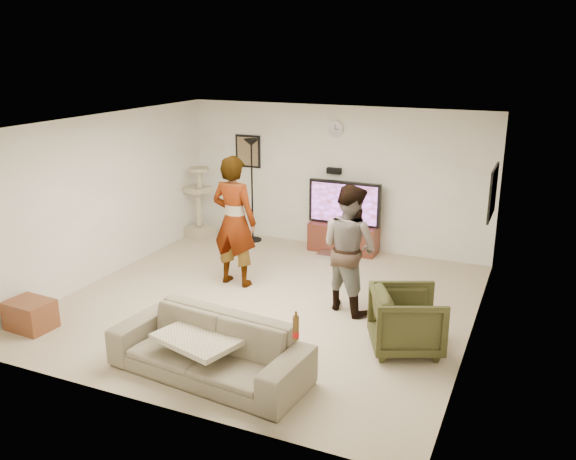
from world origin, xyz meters
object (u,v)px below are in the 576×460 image
at_px(tv_stand, 343,238).
at_px(cat_tree, 198,202).
at_px(sofa, 209,348).
at_px(side_table, 30,315).
at_px(person_left, 234,221).
at_px(armchair, 407,320).
at_px(beer_bottle, 296,328).
at_px(tv, 344,203).
at_px(person_right, 349,248).
at_px(floor_lamp, 252,191).

distance_m(tv_stand, cat_tree, 2.80).
relative_size(tv_stand, sofa, 0.54).
bearing_deg(side_table, person_left, 55.31).
distance_m(person_left, armchair, 3.07).
xyz_separation_m(tv_stand, person_left, (-1.01, -2.08, 0.73)).
xyz_separation_m(sofa, side_table, (-2.67, 0.07, -0.14)).
bearing_deg(beer_bottle, cat_tree, 131.71).
distance_m(cat_tree, beer_bottle, 5.67).
bearing_deg(sofa, tv_stand, 95.92).
height_order(tv, person_right, person_right).
height_order(floor_lamp, cat_tree, floor_lamp).
relative_size(cat_tree, sofa, 0.61).
height_order(floor_lamp, armchair, floor_lamp).
bearing_deg(armchair, tv_stand, 6.97).
relative_size(person_left, armchair, 2.40).
bearing_deg(person_left, sofa, 116.41).
bearing_deg(person_left, cat_tree, -41.57).
xyz_separation_m(person_right, beer_bottle, (0.20, -2.28, -0.10)).
height_order(tv, beer_bottle, tv).
xyz_separation_m(tv_stand, person_right, (0.82, -2.25, 0.62)).
height_order(tv_stand, beer_bottle, beer_bottle).
height_order(person_right, sofa, person_right).
relative_size(person_right, beer_bottle, 6.97).
relative_size(cat_tree, beer_bottle, 5.40).
bearing_deg(sofa, floor_lamp, 117.23).
xyz_separation_m(tv_stand, cat_tree, (-2.75, -0.30, 0.43)).
height_order(tv_stand, tv, tv).
bearing_deg(tv, cat_tree, -173.76).
distance_m(person_left, beer_bottle, 3.20).
xyz_separation_m(person_right, sofa, (-0.82, -2.28, -0.55)).
distance_m(beer_bottle, side_table, 3.74).
bearing_deg(side_table, sofa, -1.41).
bearing_deg(armchair, cat_tree, 35.07).
xyz_separation_m(floor_lamp, cat_tree, (-1.02, -0.22, -0.26)).
xyz_separation_m(floor_lamp, side_table, (-0.93, -4.38, -0.75)).
bearing_deg(armchair, tv, 6.97).
height_order(cat_tree, side_table, cat_tree).
bearing_deg(sofa, person_left, 118.32).
xyz_separation_m(tv_stand, floor_lamp, (-1.74, -0.09, 0.69)).
height_order(cat_tree, sofa, cat_tree).
distance_m(cat_tree, armchair, 5.37).
relative_size(floor_lamp, armchair, 2.30).
distance_m(floor_lamp, armchair, 4.69).
relative_size(tv_stand, tv, 0.94).
bearing_deg(beer_bottle, side_table, 178.98).
relative_size(sofa, armchair, 2.71).
height_order(floor_lamp, side_table, floor_lamp).
bearing_deg(tv_stand, person_left, -115.99).
xyz_separation_m(tv_stand, side_table, (-2.67, -4.47, -0.06)).
relative_size(tv, person_left, 0.65).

